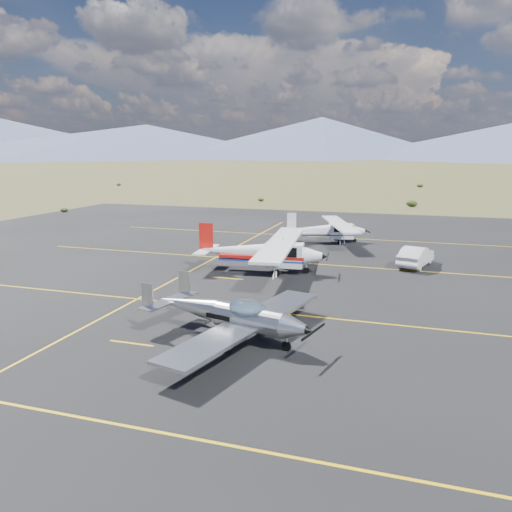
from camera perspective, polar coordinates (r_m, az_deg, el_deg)
The scene contains 6 objects.
ground at distance 22.84m, azimuth -2.89°, elevation -7.68°, with size 1600.00×1600.00×0.00m, color #383D1C.
apron at distance 29.19m, azimuth 1.94°, elevation -3.27°, with size 72.00×72.00×0.02m, color black.
aircraft_low_wing at distance 20.67m, azimuth -2.70°, elevation -6.76°, with size 7.36×10.08×2.18m.
aircraft_cessna at distance 31.91m, azimuth 0.71°, elevation 0.57°, with size 7.34×12.16×3.07m.
aircraft_plain at distance 42.67m, azimuth 8.17°, elevation 3.03°, with size 6.95×9.81×2.52m.
sedan at distance 35.30m, azimuth 17.79°, elevation -0.01°, with size 1.44×4.13×1.36m, color silver.
Camera 1 is at (7.61, -20.11, 7.69)m, focal length 35.00 mm.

